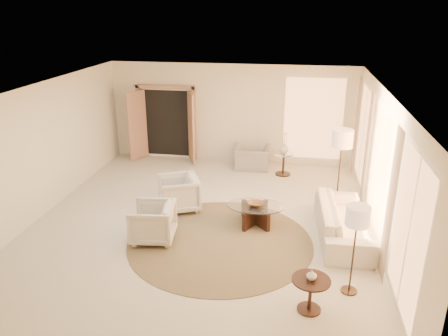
% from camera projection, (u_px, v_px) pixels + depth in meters
% --- Properties ---
extents(room, '(7.04, 8.04, 2.83)m').
position_uv_depth(room, '(201.00, 160.00, 8.75)').
color(room, beige).
rests_on(room, ground).
extents(windows_right, '(0.10, 6.40, 2.40)m').
position_uv_depth(windows_right, '(379.00, 171.00, 8.31)').
color(windows_right, '#EDA15E').
rests_on(windows_right, room).
extents(window_back_corner, '(1.70, 0.10, 2.40)m').
position_uv_depth(window_back_corner, '(313.00, 119.00, 12.05)').
color(window_back_corner, '#EDA15E').
rests_on(window_back_corner, room).
extents(curtains_right, '(0.06, 5.20, 2.60)m').
position_uv_depth(curtains_right, '(369.00, 158.00, 9.17)').
color(curtains_right, tan).
rests_on(curtains_right, room).
extents(french_doors, '(1.95, 0.66, 2.16)m').
position_uv_depth(french_doors, '(166.00, 124.00, 12.69)').
color(french_doors, tan).
rests_on(french_doors, room).
extents(area_rug, '(4.67, 4.67, 0.01)m').
position_uv_depth(area_rug, '(220.00, 241.00, 8.47)').
color(area_rug, '#3D311E').
rests_on(area_rug, room).
extents(sofa, '(1.02, 2.37, 0.68)m').
position_uv_depth(sofa, '(343.00, 221.00, 8.55)').
color(sofa, beige).
rests_on(sofa, room).
extents(armchair_left, '(1.05, 1.08, 0.85)m').
position_uv_depth(armchair_left, '(179.00, 192.00, 9.68)').
color(armchair_left, beige).
rests_on(armchair_left, room).
extents(armchair_right, '(0.83, 0.88, 0.83)m').
position_uv_depth(armchair_right, '(152.00, 221.00, 8.41)').
color(armchair_right, beige).
rests_on(armchair_right, room).
extents(accent_chair, '(0.99, 0.67, 0.85)m').
position_uv_depth(accent_chair, '(252.00, 154.00, 12.12)').
color(accent_chair, '#9B948E').
rests_on(accent_chair, room).
extents(coffee_table, '(1.33, 1.33, 0.43)m').
position_uv_depth(coffee_table, '(255.00, 212.00, 9.06)').
color(coffee_table, black).
rests_on(coffee_table, room).
extents(end_table, '(0.57, 0.57, 0.54)m').
position_uv_depth(end_table, '(311.00, 289.00, 6.45)').
color(end_table, black).
rests_on(end_table, room).
extents(side_table, '(0.53, 0.53, 0.62)m').
position_uv_depth(side_table, '(283.00, 162.00, 11.69)').
color(side_table, '#2E2119').
rests_on(side_table, room).
extents(floor_lamp_near, '(0.45, 0.45, 1.85)m').
position_uv_depth(floor_lamp_near, '(342.00, 142.00, 9.29)').
color(floor_lamp_near, '#2E2119').
rests_on(floor_lamp_near, room).
extents(floor_lamp_far, '(0.37, 0.37, 1.51)m').
position_uv_depth(floor_lamp_far, '(357.00, 220.00, 6.56)').
color(floor_lamp_far, '#2E2119').
rests_on(floor_lamp_far, room).
extents(bowl, '(0.34, 0.34, 0.08)m').
position_uv_depth(bowl, '(256.00, 204.00, 8.99)').
color(bowl, brown).
rests_on(bowl, coffee_table).
extents(end_vase, '(0.16, 0.16, 0.16)m').
position_uv_depth(end_vase, '(312.00, 275.00, 6.36)').
color(end_vase, silver).
rests_on(end_vase, end_table).
extents(side_vase, '(0.31, 0.31, 0.27)m').
position_uv_depth(side_vase, '(284.00, 148.00, 11.56)').
color(side_vase, silver).
rests_on(side_vase, side_table).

